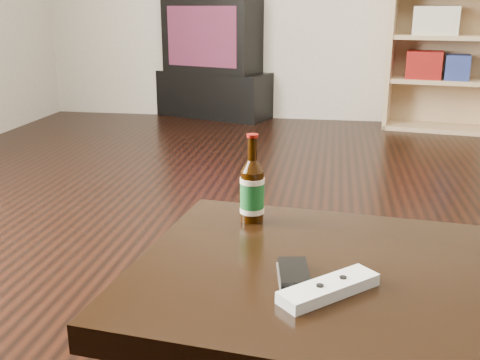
% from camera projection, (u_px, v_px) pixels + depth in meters
% --- Properties ---
extents(floor, '(5.00, 6.00, 0.01)m').
position_uv_depth(floor, '(328.00, 286.00, 1.96)').
color(floor, black).
rests_on(floor, ground).
extents(tv_stand, '(1.08, 0.78, 0.39)m').
position_uv_depth(tv_stand, '(218.00, 93.00, 4.93)').
color(tv_stand, black).
rests_on(tv_stand, floor).
extents(tv, '(0.92, 0.74, 0.60)m').
position_uv_depth(tv, '(217.00, 35.00, 4.78)').
color(tv, black).
rests_on(tv, tv_stand).
extents(bookshelf, '(0.81, 0.47, 1.41)m').
position_uv_depth(bookshelf, '(441.00, 33.00, 4.24)').
color(bookshelf, '#9F865C').
rests_on(bookshelf, floor).
extents(coffee_table, '(1.19, 0.78, 0.42)m').
position_uv_depth(coffee_table, '(415.00, 305.00, 1.10)').
color(coffee_table, black).
rests_on(coffee_table, floor).
extents(beer_bottle, '(0.06, 0.06, 0.22)m').
position_uv_depth(beer_bottle, '(252.00, 191.00, 1.36)').
color(beer_bottle, black).
rests_on(beer_bottle, coffee_table).
extents(phone, '(0.08, 0.13, 0.02)m').
position_uv_depth(phone, '(294.00, 274.00, 1.08)').
color(phone, silver).
rests_on(phone, coffee_table).
extents(remote, '(0.19, 0.18, 0.03)m').
position_uv_depth(remote, '(329.00, 288.00, 1.02)').
color(remote, silver).
rests_on(remote, coffee_table).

